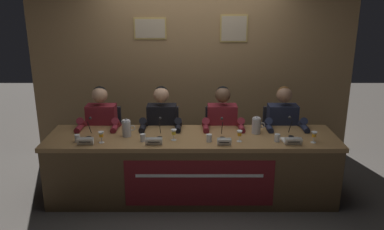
% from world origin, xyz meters
% --- Properties ---
extents(ground_plane, '(12.00, 12.00, 0.00)m').
position_xyz_m(ground_plane, '(0.00, 0.00, 0.00)').
color(ground_plane, '#4C4742').
extents(wall_back_panelled, '(4.50, 0.14, 2.60)m').
position_xyz_m(wall_back_panelled, '(0.00, 1.31, 1.30)').
color(wall_back_panelled, '#937047').
rests_on(wall_back_panelled, ground_plane).
extents(conference_table, '(3.30, 0.78, 0.75)m').
position_xyz_m(conference_table, '(0.00, -0.11, 0.51)').
color(conference_table, olive).
rests_on(conference_table, ground_plane).
extents(chair_far_left, '(0.44, 0.44, 0.90)m').
position_xyz_m(chair_far_left, '(-1.12, 0.57, 0.44)').
color(chair_far_left, black).
rests_on(chair_far_left, ground_plane).
extents(panelist_far_left, '(0.51, 0.48, 1.23)m').
position_xyz_m(panelist_far_left, '(-1.12, 0.38, 0.71)').
color(panelist_far_left, black).
rests_on(panelist_far_left, ground_plane).
extents(nameplate_far_left, '(0.17, 0.06, 0.08)m').
position_xyz_m(nameplate_far_left, '(-1.15, -0.28, 0.79)').
color(nameplate_far_left, white).
rests_on(nameplate_far_left, conference_table).
extents(juice_glass_far_left, '(0.06, 0.06, 0.12)m').
position_xyz_m(juice_glass_far_left, '(-0.99, -0.21, 0.84)').
color(juice_glass_far_left, white).
rests_on(juice_glass_far_left, conference_table).
extents(water_cup_far_left, '(0.06, 0.06, 0.08)m').
position_xyz_m(water_cup_far_left, '(-1.25, -0.19, 0.79)').
color(water_cup_far_left, silver).
rests_on(water_cup_far_left, conference_table).
extents(microphone_far_left, '(0.06, 0.17, 0.22)m').
position_xyz_m(microphone_far_left, '(-1.16, -0.04, 0.83)').
color(microphone_far_left, black).
rests_on(microphone_far_left, conference_table).
extents(chair_center_left, '(0.44, 0.44, 0.90)m').
position_xyz_m(chair_center_left, '(-0.37, 0.57, 0.44)').
color(chair_center_left, black).
rests_on(chair_center_left, ground_plane).
extents(panelist_center_left, '(0.51, 0.48, 1.23)m').
position_xyz_m(panelist_center_left, '(-0.37, 0.38, 0.71)').
color(panelist_center_left, black).
rests_on(panelist_center_left, ground_plane).
extents(nameplate_center_left, '(0.18, 0.06, 0.08)m').
position_xyz_m(nameplate_center_left, '(-0.41, -0.28, 0.79)').
color(nameplate_center_left, white).
rests_on(nameplate_center_left, conference_table).
extents(juice_glass_center_left, '(0.06, 0.06, 0.12)m').
position_xyz_m(juice_glass_center_left, '(-0.20, -0.13, 0.84)').
color(juice_glass_center_left, white).
rests_on(juice_glass_center_left, conference_table).
extents(water_cup_center_left, '(0.06, 0.06, 0.08)m').
position_xyz_m(water_cup_center_left, '(-0.54, -0.17, 0.79)').
color(water_cup_center_left, silver).
rests_on(water_cup_center_left, conference_table).
extents(microphone_center_left, '(0.06, 0.17, 0.22)m').
position_xyz_m(microphone_center_left, '(-0.36, -0.05, 0.83)').
color(microphone_center_left, black).
rests_on(microphone_center_left, conference_table).
extents(chair_center_right, '(0.44, 0.44, 0.90)m').
position_xyz_m(chair_center_right, '(0.37, 0.57, 0.44)').
color(chair_center_right, black).
rests_on(chair_center_right, ground_plane).
extents(panelist_center_right, '(0.51, 0.48, 1.23)m').
position_xyz_m(panelist_center_right, '(0.37, 0.38, 0.71)').
color(panelist_center_right, black).
rests_on(panelist_center_right, ground_plane).
extents(nameplate_center_right, '(0.15, 0.06, 0.08)m').
position_xyz_m(nameplate_center_right, '(0.34, -0.29, 0.79)').
color(nameplate_center_right, white).
rests_on(nameplate_center_right, conference_table).
extents(juice_glass_center_right, '(0.06, 0.06, 0.12)m').
position_xyz_m(juice_glass_center_right, '(0.52, -0.17, 0.84)').
color(juice_glass_center_right, white).
rests_on(juice_glass_center_right, conference_table).
extents(water_cup_center_right, '(0.06, 0.06, 0.08)m').
position_xyz_m(water_cup_center_right, '(0.19, -0.18, 0.79)').
color(water_cup_center_right, silver).
rests_on(water_cup_center_right, conference_table).
extents(microphone_center_right, '(0.06, 0.17, 0.22)m').
position_xyz_m(microphone_center_right, '(0.34, -0.06, 0.83)').
color(microphone_center_right, black).
rests_on(microphone_center_right, conference_table).
extents(chair_far_right, '(0.44, 0.44, 0.90)m').
position_xyz_m(chair_far_right, '(1.12, 0.57, 0.44)').
color(chair_far_right, black).
rests_on(chair_far_right, ground_plane).
extents(panelist_far_right, '(0.51, 0.48, 1.23)m').
position_xyz_m(panelist_far_right, '(1.12, 0.38, 0.71)').
color(panelist_far_right, black).
rests_on(panelist_far_right, ground_plane).
extents(nameplate_far_right, '(0.18, 0.06, 0.08)m').
position_xyz_m(nameplate_far_right, '(1.09, -0.28, 0.79)').
color(nameplate_far_right, white).
rests_on(nameplate_far_right, conference_table).
extents(juice_glass_far_right, '(0.06, 0.06, 0.12)m').
position_xyz_m(juice_glass_far_right, '(1.33, -0.21, 0.84)').
color(juice_glass_far_right, white).
rests_on(juice_glass_far_right, conference_table).
extents(water_cup_far_right, '(0.06, 0.06, 0.08)m').
position_xyz_m(water_cup_far_right, '(0.93, -0.17, 0.79)').
color(water_cup_far_right, silver).
rests_on(water_cup_far_right, conference_table).
extents(microphone_far_right, '(0.06, 0.17, 0.22)m').
position_xyz_m(microphone_far_right, '(1.12, -0.01, 0.83)').
color(microphone_far_right, black).
rests_on(microphone_far_right, conference_table).
extents(water_pitcher_left_side, '(0.15, 0.10, 0.21)m').
position_xyz_m(water_pitcher_left_side, '(-0.74, -0.01, 0.85)').
color(water_pitcher_left_side, silver).
rests_on(water_pitcher_left_side, conference_table).
extents(water_pitcher_right_side, '(0.15, 0.10, 0.21)m').
position_xyz_m(water_pitcher_right_side, '(0.74, 0.09, 0.85)').
color(water_pitcher_right_side, silver).
rests_on(water_pitcher_right_side, conference_table).
extents(document_stack_far_right, '(0.22, 0.17, 0.01)m').
position_xyz_m(document_stack_far_right, '(1.09, -0.14, 0.76)').
color(document_stack_far_right, white).
rests_on(document_stack_far_right, conference_table).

